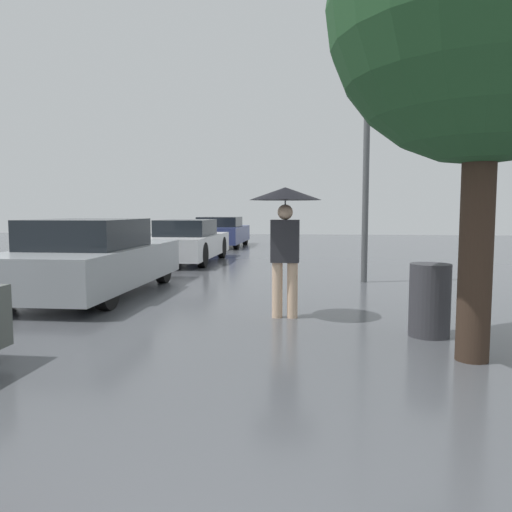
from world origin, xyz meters
name	(u,v)px	position (x,y,z in m)	size (l,w,h in m)	color
pedestrian	(285,216)	(0.09, 5.62, 1.41)	(0.98, 0.98, 1.80)	beige
parked_car_second	(93,259)	(-3.42, 7.23, 0.63)	(1.86, 4.56, 1.33)	#9EA3A8
parked_car_third	(188,242)	(-3.12, 12.84, 0.58)	(1.63, 4.44, 1.22)	silver
parked_car_farthest	(221,232)	(-3.33, 19.08, 0.59)	(1.87, 4.12, 1.22)	navy
tree	(486,6)	(2.06, 3.85, 3.39)	(2.97, 2.97, 4.89)	#38281E
street_lamp	(367,123)	(1.53, 9.25, 3.24)	(0.35, 0.35, 5.04)	#515456
trash_bin	(430,300)	(1.85, 4.80, 0.43)	(0.47, 0.47, 0.86)	#38383D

